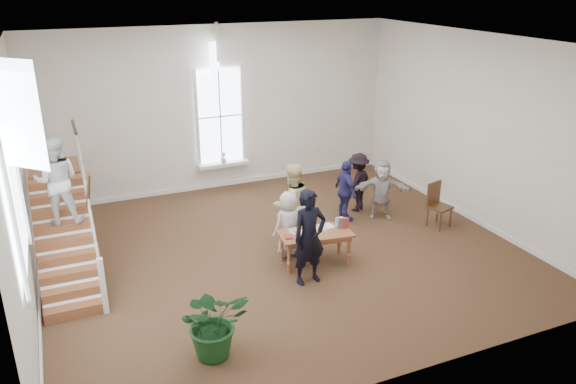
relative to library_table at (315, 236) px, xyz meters
name	(u,v)px	position (x,y,z in m)	size (l,w,h in m)	color
ground	(283,251)	(-0.41, 0.73, -0.62)	(10.00, 10.00, 0.00)	#47301C
room_shell	(223,173)	(-0.41, 5.12, -0.22)	(10.49, 10.00, 10.00)	beige
staircase	(61,201)	(-4.76, 1.48, 1.00)	(1.10, 4.10, 2.92)	brown
library_table	(315,236)	(0.00, 0.00, 0.00)	(1.58, 0.93, 0.76)	brown
police_officer	(309,237)	(-0.44, -0.66, 0.35)	(0.71, 0.46, 1.94)	black
elderly_woman	(289,224)	(-0.34, 0.59, 0.09)	(0.70, 0.46, 1.44)	#BBB9AD
person_yellow	(292,204)	(-0.04, 1.09, 0.31)	(0.91, 0.71, 1.87)	beige
woman_cluster_a	(346,191)	(1.65, 1.68, 0.15)	(0.90, 0.38, 1.54)	navy
woman_cluster_b	(358,182)	(2.25, 2.13, 0.14)	(0.99, 0.57, 1.53)	black
woman_cluster_c	(382,189)	(2.55, 1.48, 0.13)	(1.39, 0.44, 1.50)	#BAAEA8
floor_plant	(214,322)	(-2.79, -2.15, -0.02)	(1.09, 0.95, 1.21)	#123916
side_chair	(437,202)	(3.52, 0.53, 0.00)	(0.59, 0.59, 1.10)	#3B2410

